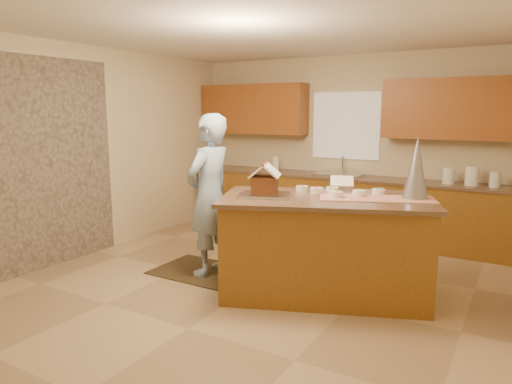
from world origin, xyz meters
TOP-DOWN VIEW (x-y plane):
  - floor at (0.00, 0.00)m, footprint 5.50×5.50m
  - ceiling at (0.00, 0.00)m, footprint 5.50×5.50m
  - wall_back at (0.00, 2.75)m, footprint 5.50×5.50m
  - wall_left at (-2.50, 0.00)m, footprint 5.50×5.50m
  - stone_accent at (-2.48, -0.80)m, footprint 0.00×2.50m
  - window_curtain at (0.00, 2.72)m, footprint 1.05×0.03m
  - back_counter_base at (0.00, 2.45)m, footprint 4.80×0.60m
  - back_counter_top at (0.00, 2.45)m, footprint 4.85×0.63m
  - upper_cabinet_left at (-1.55, 2.57)m, footprint 1.85×0.35m
  - upper_cabinet_right at (1.55, 2.57)m, footprint 1.85×0.35m
  - sink at (0.00, 2.45)m, footprint 0.70×0.45m
  - faucet at (0.00, 2.63)m, footprint 0.03×0.03m
  - island_base at (0.71, 0.20)m, footprint 2.22×1.66m
  - island_top at (0.71, 0.20)m, footprint 2.34×1.78m
  - table_runner at (1.18, 0.38)m, footprint 1.18×0.78m
  - baking_tray at (0.17, -0.08)m, footprint 0.61×0.54m
  - cookbook at (0.71, 0.65)m, footprint 0.30×0.27m
  - tinsel_tree at (1.50, 0.57)m, footprint 0.32×0.32m
  - rug at (-0.70, 0.09)m, footprint 1.25×0.81m
  - boy at (-0.65, 0.09)m, footprint 0.46×0.69m
  - canister_a at (1.54, 2.45)m, footprint 0.15×0.15m
  - canister_b at (1.83, 2.45)m, footprint 0.17×0.17m
  - canister_c at (2.09, 2.45)m, footprint 0.13×0.13m
  - paper_towel at (-1.06, 2.45)m, footprint 0.10×0.10m
  - gingerbread_house at (0.17, -0.08)m, footprint 0.40×0.40m
  - candy_bowls at (0.75, 0.41)m, footprint 0.89×0.51m

SIDE VIEW (x-z plane):
  - floor at x=0.00m, z-range 0.00..0.00m
  - rug at x=-0.70m, z-range 0.00..0.01m
  - back_counter_base at x=0.00m, z-range 0.00..0.88m
  - island_base at x=0.71m, z-range 0.00..0.98m
  - sink at x=0.00m, z-range 0.83..0.95m
  - back_counter_top at x=0.00m, z-range 0.88..0.92m
  - boy at x=-0.65m, z-range 0.01..1.85m
  - island_top at x=0.71m, z-range 0.98..1.02m
  - canister_c at x=2.09m, z-range 0.92..1.11m
  - table_runner at x=1.18m, z-range 1.02..1.03m
  - canister_a at x=1.54m, z-range 0.92..1.13m
  - paper_towel at x=-1.06m, z-range 0.92..1.15m
  - baking_tray at x=0.17m, z-range 1.02..1.05m
  - canister_b at x=1.83m, z-range 0.92..1.17m
  - candy_bowls at x=0.75m, z-range 1.02..1.08m
  - faucet at x=0.00m, z-range 0.92..1.20m
  - cookbook at x=0.71m, z-range 1.07..1.17m
  - gingerbread_house at x=0.17m, z-range 1.01..1.32m
  - stone_accent at x=-2.48m, z-range 0.00..2.50m
  - tinsel_tree at x=1.50m, z-range 1.02..1.63m
  - wall_back at x=0.00m, z-range 1.35..1.35m
  - wall_left at x=-2.50m, z-range 1.35..1.35m
  - window_curtain at x=0.00m, z-range 1.15..2.15m
  - upper_cabinet_left at x=-1.55m, z-range 1.50..2.30m
  - upper_cabinet_right at x=1.55m, z-range 1.50..2.30m
  - ceiling at x=0.00m, z-range 2.70..2.70m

